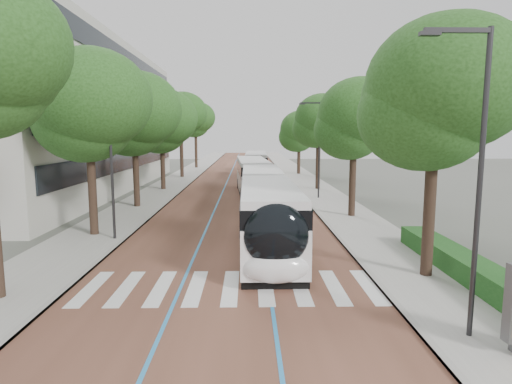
% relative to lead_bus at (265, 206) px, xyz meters
% --- Properties ---
extents(ground, '(160.00, 160.00, 0.00)m').
position_rel_lead_bus_xyz_m(ground, '(-1.76, -9.07, -1.63)').
color(ground, '#51544C').
rests_on(ground, ground).
extents(road, '(11.00, 140.00, 0.02)m').
position_rel_lead_bus_xyz_m(road, '(-1.76, 30.93, -1.62)').
color(road, brown).
rests_on(road, ground).
extents(sidewalk_left, '(4.00, 140.00, 0.12)m').
position_rel_lead_bus_xyz_m(sidewalk_left, '(-9.26, 30.93, -1.57)').
color(sidewalk_left, gray).
rests_on(sidewalk_left, ground).
extents(sidewalk_right, '(4.00, 140.00, 0.12)m').
position_rel_lead_bus_xyz_m(sidewalk_right, '(5.74, 30.93, -1.57)').
color(sidewalk_right, gray).
rests_on(sidewalk_right, ground).
extents(kerb_left, '(0.20, 140.00, 0.14)m').
position_rel_lead_bus_xyz_m(kerb_left, '(-7.36, 30.93, -1.57)').
color(kerb_left, gray).
rests_on(kerb_left, ground).
extents(kerb_right, '(0.20, 140.00, 0.14)m').
position_rel_lead_bus_xyz_m(kerb_right, '(3.84, 30.93, -1.57)').
color(kerb_right, gray).
rests_on(kerb_right, ground).
extents(zebra_crossing, '(10.55, 3.60, 0.01)m').
position_rel_lead_bus_xyz_m(zebra_crossing, '(-1.56, -8.07, -1.60)').
color(zebra_crossing, silver).
rests_on(zebra_crossing, ground).
extents(lane_line_left, '(0.12, 126.00, 0.01)m').
position_rel_lead_bus_xyz_m(lane_line_left, '(-3.36, 30.93, -1.60)').
color(lane_line_left, '#2780C3').
rests_on(lane_line_left, road).
extents(lane_line_right, '(0.12, 126.00, 0.01)m').
position_rel_lead_bus_xyz_m(lane_line_right, '(-0.16, 30.93, -1.60)').
color(lane_line_right, '#2780C3').
rests_on(lane_line_right, road).
extents(office_building, '(18.11, 40.00, 14.00)m').
position_rel_lead_bus_xyz_m(office_building, '(-21.24, 18.93, 5.37)').
color(office_building, beige).
rests_on(office_building, ground).
extents(hedge, '(1.20, 14.00, 0.80)m').
position_rel_lead_bus_xyz_m(hedge, '(7.34, -9.07, -1.11)').
color(hedge, '#174016').
rests_on(hedge, sidewalk_right).
extents(streetlight_near, '(1.82, 0.20, 8.00)m').
position_rel_lead_bus_xyz_m(streetlight_near, '(4.86, -12.07, 3.19)').
color(streetlight_near, '#29282A').
rests_on(streetlight_near, sidewalk_right).
extents(streetlight_far, '(1.82, 0.20, 8.00)m').
position_rel_lead_bus_xyz_m(streetlight_far, '(4.86, 12.93, 3.19)').
color(streetlight_far, '#29282A').
rests_on(streetlight_far, sidewalk_right).
extents(lamp_post_left, '(0.14, 0.14, 8.00)m').
position_rel_lead_bus_xyz_m(lamp_post_left, '(-7.86, -1.07, 2.49)').
color(lamp_post_left, '#29282A').
rests_on(lamp_post_left, sidewalk_left).
extents(trees_left, '(6.47, 60.45, 10.03)m').
position_rel_lead_bus_xyz_m(trees_left, '(-9.26, 16.43, 5.31)').
color(trees_left, black).
rests_on(trees_left, ground).
extents(trees_right, '(5.78, 47.75, 9.15)m').
position_rel_lead_bus_xyz_m(trees_right, '(5.94, 12.77, 4.59)').
color(trees_right, black).
rests_on(trees_right, ground).
extents(lead_bus, '(2.64, 18.41, 3.20)m').
position_rel_lead_bus_xyz_m(lead_bus, '(0.00, 0.00, 0.00)').
color(lead_bus, black).
rests_on(lead_bus, ground).
extents(bus_queued_0, '(3.20, 12.52, 3.20)m').
position_rel_lead_bus_xyz_m(bus_queued_0, '(-0.51, 15.83, -0.00)').
color(bus_queued_0, white).
rests_on(bus_queued_0, ground).
extents(bus_queued_1, '(2.72, 12.44, 3.20)m').
position_rel_lead_bus_xyz_m(bus_queued_1, '(0.03, 29.12, -0.00)').
color(bus_queued_1, white).
rests_on(bus_queued_1, ground).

